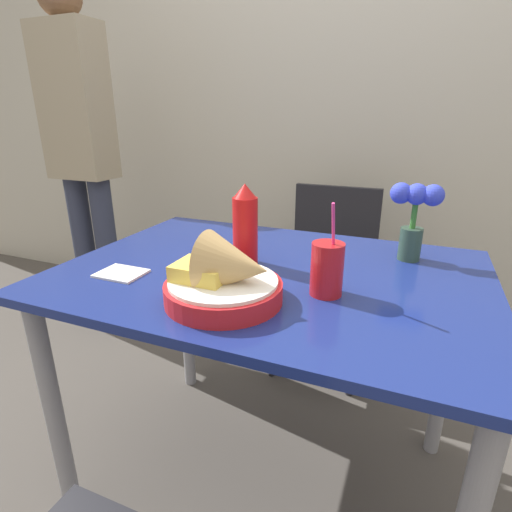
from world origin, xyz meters
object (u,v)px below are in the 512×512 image
drink_cup (327,271)px  person_standing (81,143)px  chair_far_window (329,262)px  flower_vase (414,213)px  food_basket (228,279)px  ketchup_bottle (245,226)px

drink_cup → person_standing: person_standing is taller
chair_far_window → flower_vase: (0.35, -0.57, 0.40)m
chair_far_window → food_basket: 1.07m
drink_cup → flower_vase: 0.38m
person_standing → food_basket: bearing=-34.4°
food_basket → drink_cup: (0.19, 0.13, 0.00)m
drink_cup → person_standing: (-1.41, 0.71, 0.20)m
food_basket → person_standing: 1.49m
ketchup_bottle → drink_cup: same height
chair_far_window → food_basket: (-0.02, -1.03, 0.31)m
ketchup_bottle → person_standing: 1.31m
chair_far_window → flower_vase: bearing=-58.9°
chair_far_window → person_standing: size_ratio=0.48×
chair_far_window → food_basket: food_basket is taller
drink_cup → flower_vase: size_ratio=1.03×
ketchup_bottle → flower_vase: size_ratio=1.02×
chair_far_window → ketchup_bottle: bearing=-95.9°
food_basket → flower_vase: (0.36, 0.45, 0.08)m
ketchup_bottle → person_standing: bearing=152.8°
chair_far_window → ketchup_bottle: 0.87m
drink_cup → chair_far_window: bearing=101.1°
flower_vase → drink_cup: bearing=-117.5°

